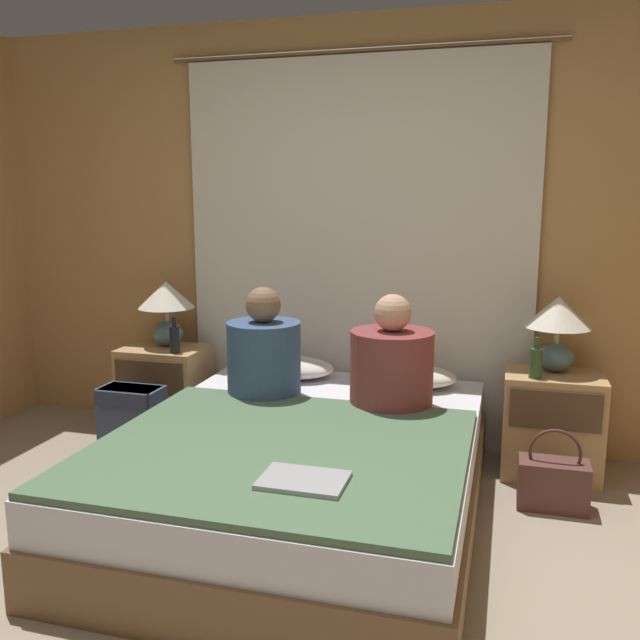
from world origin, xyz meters
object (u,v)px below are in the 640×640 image
(beer_bottle_on_left_stand, at_px, (175,338))
(beer_bottle_on_right_stand, at_px, (536,362))
(handbag_on_floor, at_px, (553,482))
(person_left_in_bed, at_px, (264,354))
(lamp_left, at_px, (167,303))
(backpack_on_floor, at_px, (132,420))
(pillow_right, at_px, (405,375))
(nightstand_left, at_px, (165,391))
(nightstand_right, at_px, (552,425))
(lamp_right, at_px, (558,322))
(person_right_in_bed, at_px, (392,365))
(pillow_left, at_px, (286,367))
(laptop_on_bed, at_px, (303,480))
(bed, at_px, (302,472))

(beer_bottle_on_left_stand, bearing_deg, beer_bottle_on_right_stand, -0.00)
(beer_bottle_on_left_stand, relative_size, handbag_on_floor, 0.56)
(handbag_on_floor, bearing_deg, person_left_in_bed, 179.41)
(lamp_left, bearing_deg, backpack_on_floor, -86.41)
(pillow_right, distance_m, beer_bottle_on_right_stand, 0.71)
(nightstand_left, distance_m, nightstand_right, 2.29)
(lamp_right, relative_size, person_right_in_bed, 0.70)
(nightstand_left, bearing_deg, pillow_left, 0.76)
(person_left_in_bed, bearing_deg, laptop_on_bed, -62.78)
(person_right_in_bed, bearing_deg, backpack_on_floor, -178.11)
(nightstand_left, relative_size, backpack_on_floor, 1.30)
(lamp_right, xyz_separation_m, laptop_on_bed, (-0.94, -1.51, -0.36))
(lamp_right, relative_size, pillow_right, 0.71)
(person_left_in_bed, height_order, beer_bottle_on_right_stand, person_left_in_bed)
(nightstand_left, relative_size, person_left_in_bed, 0.95)
(lamp_right, height_order, laptop_on_bed, lamp_right)
(lamp_left, relative_size, laptop_on_bed, 1.29)
(nightstand_left, height_order, pillow_left, nightstand_left)
(bed, xyz_separation_m, person_left_in_bed, (-0.34, 0.42, 0.45))
(lamp_right, bearing_deg, person_right_in_bed, -150.46)
(nightstand_left, xyz_separation_m, pillow_right, (1.50, 0.01, 0.21))
(pillow_right, relative_size, handbag_on_floor, 1.44)
(bed, xyz_separation_m, beer_bottle_on_left_stand, (-1.01, 0.70, 0.43))
(nightstand_right, xyz_separation_m, person_right_in_bed, (-0.80, -0.39, 0.37))
(lamp_right, relative_size, beer_bottle_on_right_stand, 1.90)
(beer_bottle_on_left_stand, bearing_deg, laptop_on_bed, -47.85)
(lamp_right, bearing_deg, person_left_in_bed, -162.95)
(bed, height_order, laptop_on_bed, laptop_on_bed)
(nightstand_left, relative_size, pillow_right, 0.98)
(nightstand_right, height_order, person_right_in_bed, person_right_in_bed)
(bed, distance_m, beer_bottle_on_left_stand, 1.31)
(lamp_right, relative_size, person_left_in_bed, 0.69)
(bed, height_order, nightstand_left, nightstand_left)
(nightstand_right, height_order, beer_bottle_on_left_stand, beer_bottle_on_left_stand)
(pillow_left, relative_size, person_left_in_bed, 0.98)
(lamp_left, distance_m, pillow_left, 0.86)
(lamp_right, bearing_deg, beer_bottle_on_left_stand, -175.57)
(nightstand_right, height_order, lamp_left, lamp_left)
(bed, relative_size, lamp_left, 5.09)
(pillow_right, distance_m, person_left_in_bed, 0.81)
(nightstand_right, distance_m, lamp_left, 2.36)
(nightstand_left, bearing_deg, nightstand_right, 0.00)
(pillow_right, bearing_deg, lamp_left, 177.91)
(bed, distance_m, lamp_right, 1.56)
(person_right_in_bed, height_order, beer_bottle_on_right_stand, person_right_in_bed)
(lamp_right, distance_m, beer_bottle_on_right_stand, 0.27)
(laptop_on_bed, bearing_deg, pillow_left, 110.92)
(lamp_right, bearing_deg, backpack_on_floor, -167.45)
(person_left_in_bed, xyz_separation_m, person_right_in_bed, (0.68, 0.00, -0.01))
(nightstand_left, relative_size, handbag_on_floor, 1.41)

